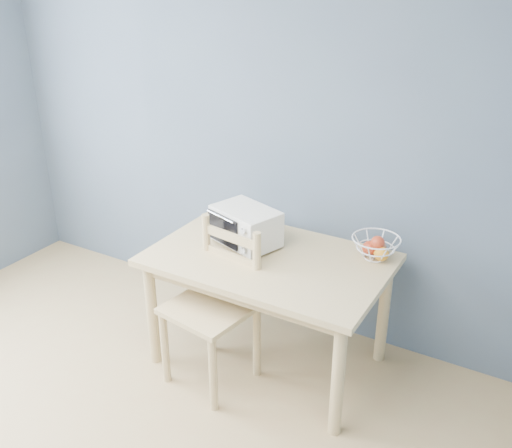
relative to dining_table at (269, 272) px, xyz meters
The scene contains 4 objects.
dining_table is the anchor object (origin of this frame).
toaster_oven 0.33m from the dining_table, 159.88° to the left, with size 0.47×0.39×0.24m.
fruit_basket 0.66m from the dining_table, 28.98° to the left, with size 0.29×0.29×0.15m.
dining_chair 0.38m from the dining_table, 126.27° to the right, with size 0.52×0.52×0.98m.
Camera 1 is at (1.95, -0.93, 2.34)m, focal length 40.00 mm.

